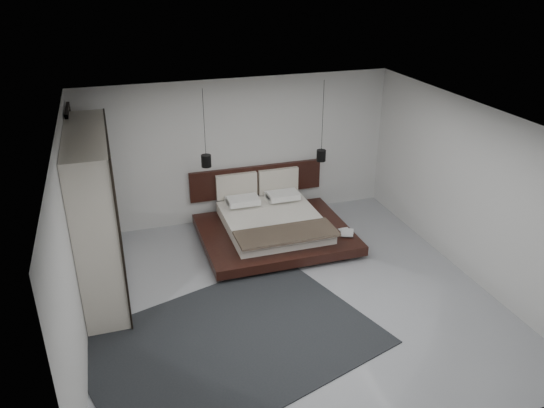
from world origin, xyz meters
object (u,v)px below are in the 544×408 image
object	(u,v)px
rug	(231,341)
bed	(272,224)
pendant_right	(321,155)
wardrobe	(96,214)
pendant_left	(206,161)
lattice_screen	(79,184)

from	to	relation	value
rug	bed	bearing A→B (deg)	61.61
pendant_right	wardrobe	bearing A→B (deg)	-164.74
pendant_right	rug	bearing A→B (deg)	-129.52
pendant_left	wardrobe	bearing A→B (deg)	-149.60
bed	pendant_left	size ratio (longest dim) A/B	1.92
lattice_screen	pendant_left	distance (m)	2.18
lattice_screen	pendant_right	distance (m)	4.37
pendant_left	rug	bearing A→B (deg)	-96.37
pendant_left	rug	size ratio (longest dim) A/B	0.37
pendant_left	pendant_right	world-z (taller)	same
rug	pendant_left	bearing A→B (deg)	83.63
pendant_right	rug	size ratio (longest dim) A/B	0.40
lattice_screen	rug	world-z (taller)	lattice_screen
pendant_left	lattice_screen	bearing A→B (deg)	176.68
lattice_screen	pendant_right	world-z (taller)	pendant_right
bed	pendant_left	xyz separation A→B (m)	(-1.10, 0.41, 1.24)
bed	rug	xyz separation A→B (m)	(-1.45, -2.67, -0.27)
pendant_left	wardrobe	size ratio (longest dim) A/B	0.54
lattice_screen	wardrobe	bearing A→B (deg)	-78.61
lattice_screen	bed	distance (m)	3.46
bed	rug	bearing A→B (deg)	-118.39
pendant_right	wardrobe	world-z (taller)	pendant_right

